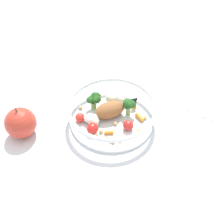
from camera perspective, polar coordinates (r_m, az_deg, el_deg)
ground_plane at (r=0.70m, az=-0.63°, el=-3.06°), size 2.40×2.40×0.00m
food_container at (r=0.70m, az=-0.22°, el=0.22°), size 0.23×0.23×0.06m
loose_apple at (r=0.69m, az=-18.94°, el=-2.21°), size 0.08×0.08×0.09m
folded_napkin at (r=0.81m, az=18.42°, el=2.78°), size 0.18×0.18×0.01m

